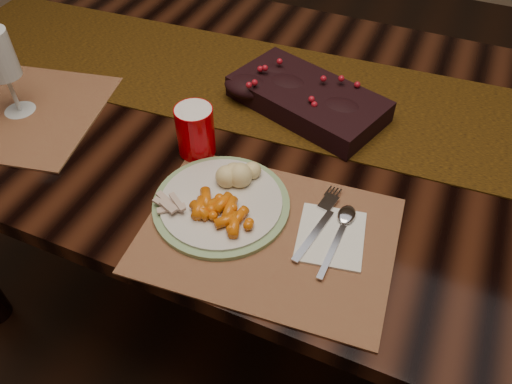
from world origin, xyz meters
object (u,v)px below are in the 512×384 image
at_px(baby_carrots, 221,211).
at_px(dinner_plate, 221,203).
at_px(placemat_main, 268,235).
at_px(turkey_shreds, 169,203).
at_px(red_cup, 195,131).
at_px(wine_glass, 5,74).
at_px(centerpiece, 308,96).
at_px(napkin, 331,236).
at_px(mashed_potatoes, 239,169).
at_px(dining_table, 286,225).

bearing_deg(baby_carrots, dinner_plate, 117.51).
relative_size(placemat_main, turkey_shreds, 6.73).
xyz_separation_m(red_cup, wine_glass, (-0.43, -0.04, 0.04)).
bearing_deg(centerpiece, napkin, -64.03).
relative_size(placemat_main, baby_carrots, 4.06).
xyz_separation_m(turkey_shreds, wine_glass, (-0.47, 0.13, 0.07)).
bearing_deg(baby_carrots, mashed_potatoes, 96.52).
distance_m(centerpiece, wine_glass, 0.65).
bearing_deg(mashed_potatoes, turkey_shreds, -125.38).
xyz_separation_m(dining_table, napkin, (0.18, -0.30, 0.38)).
height_order(placemat_main, wine_glass, wine_glass).
bearing_deg(red_cup, napkin, -18.65).
distance_m(dining_table, wine_glass, 0.78).
distance_m(mashed_potatoes, wine_glass, 0.55).
bearing_deg(wine_glass, baby_carrots, -11.14).
bearing_deg(dinner_plate, wine_glass, 171.63).
distance_m(centerpiece, mashed_potatoes, 0.28).
bearing_deg(centerpiece, red_cup, -124.72).
xyz_separation_m(baby_carrots, red_cup, (-0.13, 0.15, 0.03)).
bearing_deg(baby_carrots, dining_table, 88.10).
bearing_deg(placemat_main, dinner_plate, 160.82).
bearing_deg(centerpiece, dining_table, -114.74).
bearing_deg(mashed_potatoes, red_cup, 156.70).
relative_size(dining_table, baby_carrots, 16.77).
distance_m(turkey_shreds, napkin, 0.29).
relative_size(dining_table, centerpiece, 5.30).
bearing_deg(mashed_potatoes, wine_glass, 178.74).
bearing_deg(dinner_plate, napkin, 2.87).
xyz_separation_m(centerpiece, baby_carrots, (-0.03, -0.38, -0.01)).
distance_m(mashed_potatoes, turkey_shreds, 0.14).
bearing_deg(napkin, dining_table, 110.49).
relative_size(placemat_main, dinner_plate, 1.73).
height_order(centerpiece, napkin, centerpiece).
relative_size(mashed_potatoes, turkey_shreds, 1.24).
relative_size(dinner_plate, red_cup, 2.42).
xyz_separation_m(centerpiece, dinner_plate, (-0.04, -0.35, -0.03)).
bearing_deg(dining_table, turkey_shreds, -106.47).
xyz_separation_m(dining_table, mashed_potatoes, (-0.02, -0.24, 0.42)).
height_order(baby_carrots, mashed_potatoes, mashed_potatoes).
height_order(red_cup, wine_glass, wine_glass).
bearing_deg(turkey_shreds, placemat_main, 7.04).
bearing_deg(wine_glass, placemat_main, -9.34).
bearing_deg(turkey_shreds, napkin, 11.81).
xyz_separation_m(placemat_main, dinner_plate, (-0.10, 0.03, 0.01)).
relative_size(placemat_main, red_cup, 4.17).
relative_size(centerpiece, wine_glass, 1.74).
xyz_separation_m(dinner_plate, napkin, (0.21, 0.01, -0.00)).
height_order(centerpiece, red_cup, red_cup).
relative_size(baby_carrots, napkin, 0.81).
xyz_separation_m(mashed_potatoes, wine_glass, (-0.55, 0.01, 0.06)).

